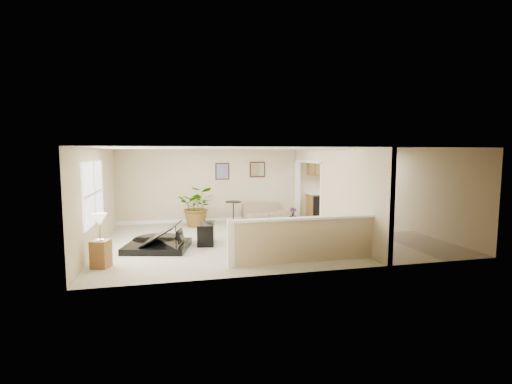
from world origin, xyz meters
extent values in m
plane|color=#C1BA96|center=(0.00, 0.00, 0.00)|extent=(9.00, 9.00, 0.00)
cube|color=#CCB58B|center=(0.00, 3.00, 1.25)|extent=(9.00, 0.04, 2.50)
cube|color=#CCB58B|center=(0.00, -3.00, 1.25)|extent=(9.00, 0.04, 2.50)
cube|color=#CCB58B|center=(-4.50, 0.00, 1.25)|extent=(0.04, 6.00, 2.50)
cube|color=#CCB58B|center=(4.50, 0.00, 1.25)|extent=(0.04, 6.00, 2.50)
cube|color=white|center=(0.00, 0.00, 2.50)|extent=(9.00, 6.00, 0.04)
cube|color=tan|center=(3.15, 0.00, 0.00)|extent=(2.70, 6.00, 0.01)
cube|color=#CCB58B|center=(1.80, -1.20, 1.25)|extent=(0.12, 3.60, 2.50)
cube|color=#CCB58B|center=(1.80, 1.77, 2.30)|extent=(0.12, 2.35, 0.40)
cube|color=#CCB58B|center=(0.15, -2.30, 0.47)|extent=(3.30, 0.12, 0.95)
cube|color=white|center=(0.15, -2.30, 0.96)|extent=(3.40, 0.22, 0.05)
cube|color=white|center=(-1.50, -2.30, 0.50)|extent=(0.14, 0.14, 1.00)
cube|color=white|center=(-4.49, -0.50, 1.45)|extent=(0.05, 2.15, 1.45)
cube|color=#331C12|center=(-0.95, 2.98, 1.75)|extent=(0.48, 0.03, 0.58)
cube|color=#8B5874|center=(-0.95, 2.96, 1.75)|extent=(0.40, 0.01, 0.50)
cube|color=#331C12|center=(0.30, 2.98, 1.80)|extent=(0.55, 0.03, 0.55)
cube|color=silver|center=(0.30, 2.96, 1.80)|extent=(0.46, 0.01, 0.46)
cube|color=brown|center=(3.30, 2.70, 0.45)|extent=(2.30, 0.60, 0.90)
cube|color=silver|center=(3.30, 2.70, 0.92)|extent=(2.36, 0.65, 0.04)
cube|color=black|center=(2.50, 2.69, 0.43)|extent=(0.60, 0.60, 0.84)
cube|color=brown|center=(3.30, 2.82, 1.95)|extent=(2.30, 0.35, 0.75)
cube|color=black|center=(-3.05, -0.49, 0.79)|extent=(1.74, 1.59, 0.31)
cylinder|color=black|center=(-3.20, 0.07, 0.79)|extent=(1.27, 1.27, 0.31)
cube|color=white|center=(-2.17, -0.49, 0.75)|extent=(0.46, 1.05, 0.02)
cube|color=black|center=(-3.15, -0.39, 1.07)|extent=(1.41, 1.42, 0.69)
cube|color=black|center=(-1.82, -0.19, 0.27)|extent=(0.54, 0.88, 0.55)
cube|color=tan|center=(0.47, 2.52, 0.20)|extent=(1.56, 1.11, 0.40)
cube|color=tan|center=(0.47, 2.83, 0.60)|extent=(1.42, 0.52, 0.41)
cube|color=tan|center=(-0.15, 2.52, 0.47)|extent=(0.35, 0.82, 0.15)
cube|color=tan|center=(1.09, 2.52, 0.47)|extent=(0.35, 0.82, 0.15)
cylinder|color=black|center=(-0.67, 2.35, 0.02)|extent=(0.38, 0.38, 0.03)
cylinder|color=black|center=(-0.67, 2.35, 0.38)|extent=(0.04, 0.04, 0.74)
cylinder|color=black|center=(-0.67, 2.35, 0.75)|extent=(0.53, 0.53, 0.03)
cylinder|color=black|center=(-1.87, 2.26, 0.13)|extent=(0.37, 0.37, 0.26)
imported|color=#154619|center=(-1.87, 2.26, 0.66)|extent=(1.36, 1.23, 1.31)
cylinder|color=black|center=(1.42, 2.31, 0.09)|extent=(0.25, 0.25, 0.18)
imported|color=#154619|center=(1.42, 2.31, 0.24)|extent=(0.30, 0.30, 0.49)
cube|color=brown|center=(-4.15, -1.74, 0.29)|extent=(0.43, 0.43, 0.58)
cylinder|color=gold|center=(-4.15, -1.74, 0.59)|extent=(0.15, 0.15, 0.02)
cylinder|color=gold|center=(-4.15, -1.74, 0.78)|extent=(0.03, 0.03, 0.38)
cone|color=#FFF4D0|center=(-4.15, -1.74, 1.02)|extent=(0.31, 0.31, 0.25)
camera|label=1|loc=(-2.68, -9.81, 2.38)|focal=26.00mm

